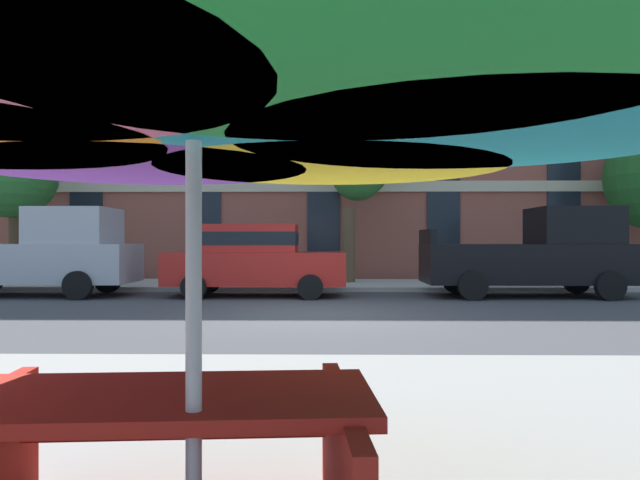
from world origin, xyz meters
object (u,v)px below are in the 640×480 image
(street_tree_middle, at_px, (359,173))
(street_tree_left, at_px, (17,170))
(pickup_silver, at_px, (40,255))
(pickup_black, at_px, (538,255))
(picnic_table, at_px, (154,461))
(patio_umbrella, at_px, (194,66))
(sedan_red, at_px, (254,258))

(street_tree_middle, bearing_deg, street_tree_left, -175.84)
(pickup_silver, xyz_separation_m, street_tree_middle, (8.14, 3.75, 2.46))
(pickup_black, height_order, picnic_table, pickup_black)
(street_tree_middle, height_order, picnic_table, street_tree_middle)
(patio_umbrella, bearing_deg, sedan_red, 96.07)
(picnic_table, bearing_deg, pickup_silver, 117.52)
(sedan_red, relative_size, street_tree_left, 0.93)
(pickup_silver, relative_size, patio_umbrella, 1.33)
(pickup_silver, height_order, street_tree_left, street_tree_left)
(sedan_red, distance_m, street_tree_left, 8.49)
(pickup_silver, xyz_separation_m, picnic_table, (6.48, -12.44, -0.54))
(pickup_silver, xyz_separation_m, pickup_black, (12.35, 0.00, 0.00))
(patio_umbrella, xyz_separation_m, picnic_table, (-0.22, 0.26, -1.55))
(picnic_table, bearing_deg, street_tree_left, 119.26)
(street_tree_middle, relative_size, picnic_table, 2.41)
(pickup_black, height_order, street_tree_left, street_tree_left)
(street_tree_left, height_order, street_tree_middle, street_tree_left)
(pickup_silver, relative_size, street_tree_middle, 1.11)
(pickup_black, relative_size, picnic_table, 2.67)
(pickup_black, distance_m, patio_umbrella, 13.94)
(sedan_red, height_order, picnic_table, sedan_red)
(street_tree_middle, xyz_separation_m, patio_umbrella, (-1.43, -16.45, -1.45))
(pickup_black, bearing_deg, street_tree_middle, 138.35)
(sedan_red, xyz_separation_m, street_tree_left, (-7.52, 3.00, 2.54))
(street_tree_left, height_order, picnic_table, street_tree_left)
(patio_umbrella, bearing_deg, pickup_silver, 117.83)
(picnic_table, bearing_deg, street_tree_middle, 84.17)
(pickup_silver, height_order, picnic_table, pickup_silver)
(pickup_silver, relative_size, picnic_table, 2.67)
(pickup_black, bearing_deg, sedan_red, -180.00)
(street_tree_middle, bearing_deg, sedan_red, -126.55)
(pickup_silver, xyz_separation_m, patio_umbrella, (6.70, -12.70, 1.01))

